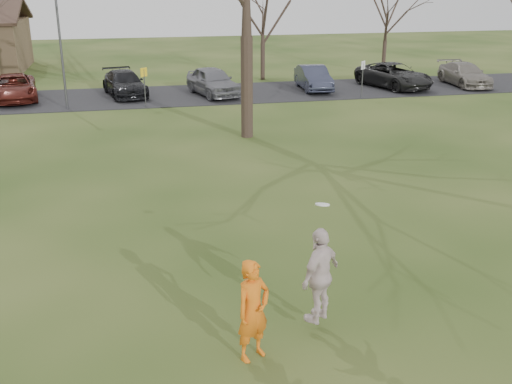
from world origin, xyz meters
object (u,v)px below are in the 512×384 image
player_defender (253,311)px  car_3 (125,83)px  car_4 (213,81)px  car_6 (394,75)px  car_5 (313,78)px  catching_play (320,275)px  lamp_post (59,30)px  car_2 (14,88)px  car_7 (465,74)px

player_defender → car_3: size_ratio=0.41×
car_4 → car_6: size_ratio=0.88×
car_5 → catching_play: bearing=-103.9°
player_defender → lamp_post: lamp_post is taller
lamp_post → car_2: bearing=135.8°
player_defender → lamp_post: bearing=73.2°
car_5 → car_7: size_ratio=0.91×
car_4 → car_6: 11.20m
car_4 → car_5: car_4 is taller
car_3 → car_5: car_5 is taller
player_defender → car_2: bearing=78.1°
car_4 → car_5: size_ratio=1.09×
car_4 → car_5: (6.15, 0.44, -0.09)m
car_3 → car_6: car_6 is taller
car_7 → car_5: bearing=179.9°
player_defender → car_5: size_ratio=0.45×
car_6 → car_7: (4.66, -0.21, -0.05)m
car_2 → catching_play: bearing=-78.4°
car_5 → car_7: (9.70, -0.51, -0.02)m
car_4 → catching_play: catching_play is taller
car_3 → catching_play: 25.71m
player_defender → car_2: size_ratio=0.38×
car_3 → lamp_post: (-2.99, -3.00, 3.24)m
car_7 → lamp_post: size_ratio=0.75×
car_2 → car_5: size_ratio=1.17×
car_2 → car_7: (26.77, -0.93, -0.01)m
player_defender → catching_play: (1.43, 0.60, 0.24)m
car_2 → car_3: bearing=-7.6°
lamp_post → catching_play: bearing=-74.1°
car_2 → car_6: 22.12m
car_5 → car_6: (5.05, -0.30, 0.03)m
car_2 → catching_play: catching_play is taller
car_4 → car_3: bearing=154.8°
player_defender → car_3: bearing=65.4°
car_2 → car_5: (17.06, -0.42, 0.01)m
car_7 → lamp_post: (-23.79, -1.96, 3.25)m
car_2 → car_6: size_ratio=0.95×
car_7 → catching_play: 30.01m
car_3 → car_5: size_ratio=1.11×
player_defender → car_7: bearing=24.2°
car_3 → car_6: 16.16m
car_6 → catching_play: size_ratio=2.22×
car_7 → car_2: bearing=-179.0°
player_defender → catching_play: bearing=-6.1°
car_5 → catching_play: catching_play is taller
car_4 → car_5: 6.16m
lamp_post → car_6: bearing=6.5°
player_defender → car_6: 28.97m
catching_play → lamp_post: lamp_post is taller
car_2 → car_6: bearing=-10.5°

